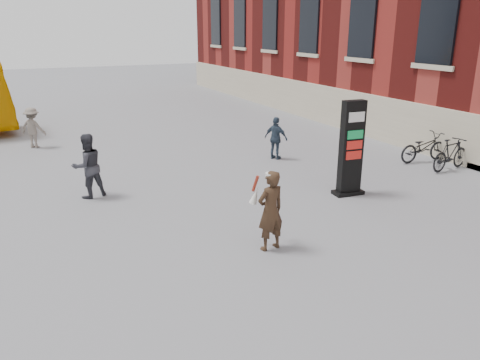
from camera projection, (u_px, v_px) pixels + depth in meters
name	position (u px, v px, depth m)	size (l,w,h in m)	color
ground	(239.00, 242.00, 10.28)	(100.00, 100.00, 0.00)	#9E9EA3
info_pylon	(351.00, 149.00, 12.84)	(0.88, 0.50, 2.65)	black
woman	(270.00, 210.00, 9.73)	(0.72, 0.68, 1.75)	#332317
pedestrian_a	(88.00, 166.00, 12.76)	(0.87, 0.68, 1.79)	#34343B
pedestrian_b	(33.00, 128.00, 18.09)	(1.01, 0.58, 1.57)	gray
pedestrian_c	(276.00, 138.00, 16.52)	(0.89, 0.37, 1.51)	#2F3F50
bike_5	(451.00, 154.00, 15.31)	(0.50, 1.78, 1.07)	black
bike_6	(424.00, 147.00, 16.31)	(0.68, 1.94, 1.02)	black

